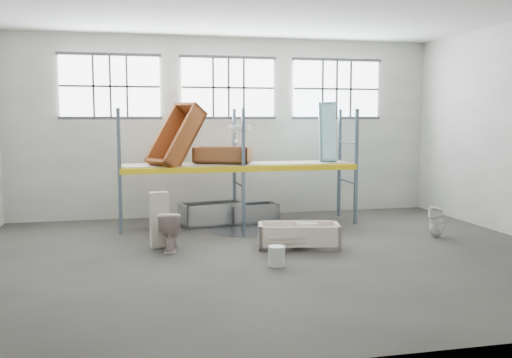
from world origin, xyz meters
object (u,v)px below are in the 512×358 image
object	(u,v)px
cistern_tall	(159,220)
blue_tub_upright	(327,132)
bathtub_beige	(299,236)
toilet_white	(436,221)
steel_tub_left	(212,214)
toilet_beige	(170,231)
steel_tub_right	(252,213)
rust_tub_flat	(222,155)
bucket	(277,256)

from	to	relation	value
cistern_tall	blue_tub_upright	distance (m)	5.51
bathtub_beige	blue_tub_upright	size ratio (longest dim) A/B	1.10
toilet_white	bathtub_beige	bearing A→B (deg)	-66.46
steel_tub_left	bathtub_beige	bearing A→B (deg)	-63.93
cistern_tall	toilet_white	world-z (taller)	cistern_tall
toilet_beige	cistern_tall	world-z (taller)	cistern_tall
bathtub_beige	blue_tub_upright	xyz separation A→B (m)	(1.74, 3.05, 2.14)
steel_tub_right	toilet_white	bearing A→B (deg)	-36.81
steel_tub_right	cistern_tall	bearing A→B (deg)	-136.85
toilet_white	steel_tub_right	size ratio (longest dim) A/B	0.54
toilet_white	rust_tub_flat	world-z (taller)	rust_tub_flat
bathtub_beige	cistern_tall	xyz separation A→B (m)	(-2.91, 0.70, 0.34)
steel_tub_left	toilet_beige	bearing A→B (deg)	-115.76
toilet_beige	rust_tub_flat	world-z (taller)	rust_tub_flat
toilet_beige	steel_tub_left	distance (m)	2.91
cistern_tall	steel_tub_left	world-z (taller)	cistern_tall
toilet_white	rust_tub_flat	xyz separation A→B (m)	(-4.60, 2.66, 1.45)
cistern_tall	toilet_white	size ratio (longest dim) A/B	1.61
cistern_tall	rust_tub_flat	xyz separation A→B (m)	(1.75, 2.24, 1.22)
toilet_white	steel_tub_right	bearing A→B (deg)	-107.84
rust_tub_flat	blue_tub_upright	bearing A→B (deg)	2.30
bathtub_beige	rust_tub_flat	world-z (taller)	rust_tub_flat
steel_tub_right	toilet_beige	bearing A→B (deg)	-130.46
toilet_beige	bucket	size ratio (longest dim) A/B	2.20
toilet_white	steel_tub_left	size ratio (longest dim) A/B	0.47
toilet_beige	bathtub_beige	bearing A→B (deg)	-178.64
bathtub_beige	toilet_white	size ratio (longest dim) A/B	2.33
steel_tub_right	rust_tub_flat	bearing A→B (deg)	-168.42
toilet_beige	rust_tub_flat	bearing A→B (deg)	-112.43
rust_tub_flat	bucket	xyz separation A→B (m)	(0.30, -4.32, -1.63)
steel_tub_left	blue_tub_upright	distance (m)	3.82
bathtub_beige	steel_tub_left	distance (m)	3.29
toilet_white	bucket	xyz separation A→B (m)	(-4.30, -1.66, -0.18)
steel_tub_left	steel_tub_right	xyz separation A→B (m)	(1.10, 0.15, -0.04)
toilet_white	steel_tub_left	bearing A→B (deg)	-99.79
rust_tub_flat	steel_tub_left	bearing A→B (deg)	176.86
cistern_tall	bucket	size ratio (longest dim) A/B	3.19
rust_tub_flat	bathtub_beige	bearing A→B (deg)	-68.47
steel_tub_left	rust_tub_flat	xyz separation A→B (m)	(0.29, -0.02, 1.53)
toilet_beige	toilet_white	world-z (taller)	toilet_beige
bathtub_beige	cistern_tall	size ratio (longest dim) A/B	1.45
toilet_white	steel_tub_right	distance (m)	4.72
steel_tub_left	blue_tub_upright	xyz separation A→B (m)	(3.19, 0.10, 2.11)
bathtub_beige	steel_tub_left	world-z (taller)	steel_tub_left
cistern_tall	toilet_white	bearing A→B (deg)	-12.16
bathtub_beige	blue_tub_upright	world-z (taller)	blue_tub_upright
bathtub_beige	bucket	distance (m)	1.64
toilet_white	bucket	distance (m)	4.61
steel_tub_left	blue_tub_upright	world-z (taller)	blue_tub_upright
toilet_beige	bucket	xyz separation A→B (m)	(1.85, -1.72, -0.23)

